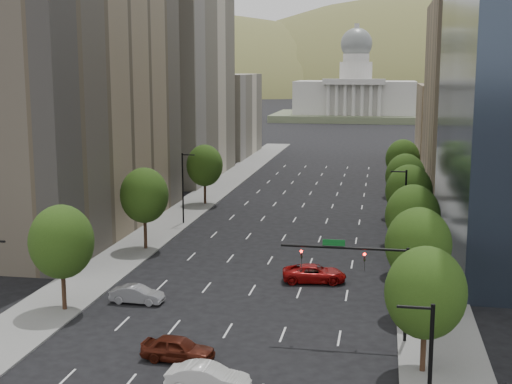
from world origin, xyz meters
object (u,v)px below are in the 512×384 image
Objects in this scene: car_maroon at (178,349)px; car_silver at (137,294)px; car_red_far at (314,273)px; traffic_signal at (372,271)px; capitol at (355,97)px; car_white at (208,378)px.

car_maroon is 12.79m from car_silver.
car_maroon is 20.70m from car_red_far.
traffic_signal is at bearing -102.39° from car_silver.
traffic_signal is at bearing -87.26° from capitol.
traffic_signal is 1.82× the size of car_maroon.
capitol is 13.34× the size of car_silver.
traffic_signal is 14.51m from car_white.
car_maroon is at bearing -154.75° from traffic_signal.
traffic_signal reaches higher than car_red_far.
car_red_far is at bearing 111.74° from traffic_signal.
traffic_signal is 1.78× the size of car_white.
car_white is 1.14× the size of car_silver.
car_maroon reaches higher than car_red_far.
capitol is at bearing 92.74° from traffic_signal.
traffic_signal is 2.03× the size of car_silver.
car_silver is at bearing 36.72° from car_maroon.
traffic_signal is at bearing -41.28° from car_white.
car_red_far is (5.17, -206.28, -7.77)m from capitol.
traffic_signal is 15.10m from car_red_far.
traffic_signal is at bearing -165.91° from car_red_far.
car_white is (-9.53, -10.05, -4.33)m from traffic_signal.
car_white is at bearing -89.75° from capitol.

